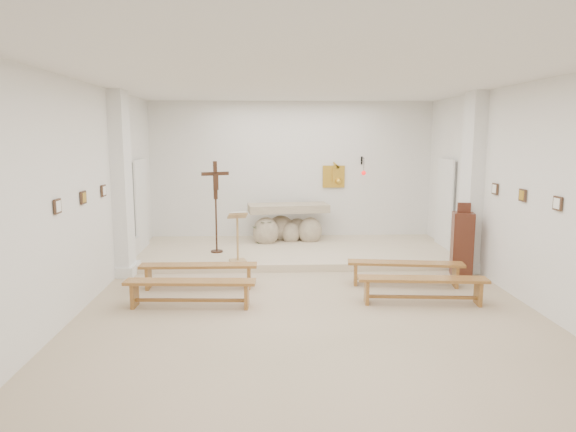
{
  "coord_description": "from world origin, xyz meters",
  "views": [
    {
      "loc": [
        -0.64,
        -7.8,
        2.67
      ],
      "look_at": [
        -0.24,
        1.6,
        1.19
      ],
      "focal_mm": 32.0,
      "sensor_mm": 36.0,
      "label": 1
    }
  ],
  "objects_px": {
    "crucifix_stand": "(216,200)",
    "bench_left_front": "(199,270)",
    "altar": "(287,225)",
    "bench_left_second": "(190,287)",
    "bench_right_front": "(405,268)",
    "donation_pedestal": "(462,244)",
    "bench_right_second": "(422,284)",
    "lectern": "(238,237)"
  },
  "relations": [
    {
      "from": "bench_right_front",
      "to": "altar",
      "type": "bearing_deg",
      "value": 128.51
    },
    {
      "from": "bench_left_front",
      "to": "bench_right_front",
      "type": "distance_m",
      "value": 3.68
    },
    {
      "from": "bench_right_front",
      "to": "bench_right_second",
      "type": "height_order",
      "value": "same"
    },
    {
      "from": "lectern",
      "to": "bench_left_front",
      "type": "xyz_separation_m",
      "value": [
        -0.62,
        -1.27,
        -0.34
      ]
    },
    {
      "from": "altar",
      "to": "bench_left_front",
      "type": "distance_m",
      "value": 3.76
    },
    {
      "from": "donation_pedestal",
      "to": "bench_right_second",
      "type": "distance_m",
      "value": 2.1
    },
    {
      "from": "bench_right_front",
      "to": "crucifix_stand",
      "type": "bearing_deg",
      "value": 156.53
    },
    {
      "from": "bench_left_second",
      "to": "donation_pedestal",
      "type": "bearing_deg",
      "value": 21.84
    },
    {
      "from": "donation_pedestal",
      "to": "bench_left_second",
      "type": "distance_m",
      "value": 5.22
    },
    {
      "from": "crucifix_stand",
      "to": "bench_left_second",
      "type": "bearing_deg",
      "value": -113.9
    },
    {
      "from": "bench_right_front",
      "to": "bench_left_second",
      "type": "relative_size",
      "value": 1.0
    },
    {
      "from": "lectern",
      "to": "bench_right_front",
      "type": "bearing_deg",
      "value": -35.66
    },
    {
      "from": "lectern",
      "to": "bench_right_front",
      "type": "distance_m",
      "value": 3.33
    },
    {
      "from": "lectern",
      "to": "bench_right_front",
      "type": "relative_size",
      "value": 0.5
    },
    {
      "from": "altar",
      "to": "crucifix_stand",
      "type": "xyz_separation_m",
      "value": [
        -1.59,
        -1.17,
        0.77
      ]
    },
    {
      "from": "bench_left_front",
      "to": "bench_left_second",
      "type": "relative_size",
      "value": 0.99
    },
    {
      "from": "lectern",
      "to": "bench_left_front",
      "type": "distance_m",
      "value": 1.46
    },
    {
      "from": "lectern",
      "to": "bench_right_front",
      "type": "xyz_separation_m",
      "value": [
        3.06,
        -1.27,
        -0.34
      ]
    },
    {
      "from": "donation_pedestal",
      "to": "bench_right_second",
      "type": "xyz_separation_m",
      "value": [
        -1.26,
        -1.65,
        -0.3
      ]
    },
    {
      "from": "crucifix_stand",
      "to": "donation_pedestal",
      "type": "height_order",
      "value": "crucifix_stand"
    },
    {
      "from": "crucifix_stand",
      "to": "bench_left_front",
      "type": "xyz_separation_m",
      "value": [
        -0.11,
        -2.17,
        -0.97
      ]
    },
    {
      "from": "altar",
      "to": "bench_right_front",
      "type": "xyz_separation_m",
      "value": [
        1.98,
        -3.34,
        -0.2
      ]
    },
    {
      "from": "altar",
      "to": "bench_right_front",
      "type": "distance_m",
      "value": 3.89
    },
    {
      "from": "crucifix_stand",
      "to": "donation_pedestal",
      "type": "relative_size",
      "value": 1.4
    },
    {
      "from": "altar",
      "to": "bench_left_second",
      "type": "bearing_deg",
      "value": -118.6
    },
    {
      "from": "altar",
      "to": "bench_left_second",
      "type": "xyz_separation_m",
      "value": [
        -1.7,
        -4.36,
        -0.2
      ]
    },
    {
      "from": "crucifix_stand",
      "to": "bench_left_second",
      "type": "height_order",
      "value": "crucifix_stand"
    },
    {
      "from": "bench_left_front",
      "to": "crucifix_stand",
      "type": "bearing_deg",
      "value": 87.69
    },
    {
      "from": "bench_right_front",
      "to": "lectern",
      "type": "bearing_deg",
      "value": 165.32
    },
    {
      "from": "altar",
      "to": "donation_pedestal",
      "type": "xyz_separation_m",
      "value": [
        3.24,
        -2.71,
        0.1
      ]
    },
    {
      "from": "bench_left_front",
      "to": "donation_pedestal",
      "type": "bearing_deg",
      "value": 7.98
    },
    {
      "from": "crucifix_stand",
      "to": "bench_left_second",
      "type": "distance_m",
      "value": 3.34
    },
    {
      "from": "crucifix_stand",
      "to": "bench_left_front",
      "type": "height_order",
      "value": "crucifix_stand"
    },
    {
      "from": "bench_left_second",
      "to": "bench_right_front",
      "type": "bearing_deg",
      "value": 18.82
    },
    {
      "from": "donation_pedestal",
      "to": "bench_left_front",
      "type": "xyz_separation_m",
      "value": [
        -4.94,
        -0.63,
        -0.3
      ]
    },
    {
      "from": "lectern",
      "to": "crucifix_stand",
      "type": "height_order",
      "value": "crucifix_stand"
    },
    {
      "from": "bench_left_second",
      "to": "altar",
      "type": "bearing_deg",
      "value": 72.04
    },
    {
      "from": "bench_right_front",
      "to": "donation_pedestal",
      "type": "bearing_deg",
      "value": 34.61
    },
    {
      "from": "donation_pedestal",
      "to": "bench_left_second",
      "type": "height_order",
      "value": "donation_pedestal"
    },
    {
      "from": "crucifix_stand",
      "to": "donation_pedestal",
      "type": "xyz_separation_m",
      "value": [
        4.83,
        -1.54,
        -0.67
      ]
    },
    {
      "from": "altar",
      "to": "bench_right_second",
      "type": "bearing_deg",
      "value": -72.95
    },
    {
      "from": "altar",
      "to": "bench_left_second",
      "type": "distance_m",
      "value": 4.69
    }
  ]
}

